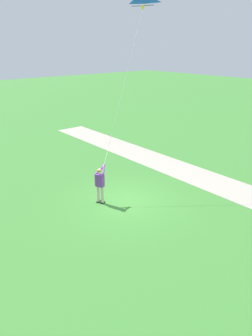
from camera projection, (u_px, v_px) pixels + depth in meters
ground_plane at (124, 201)px, 15.05m from camera, size 120.00×120.00×0.00m
walkway_path at (222, 185)px, 16.73m from camera, size 2.93×32.04×0.02m
person_kite_flyer at (100, 182)px, 14.55m from camera, size 0.63×0.49×1.83m
flying_kite at (140, 4)px, 14.98m from camera, size 3.90×2.01×7.44m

